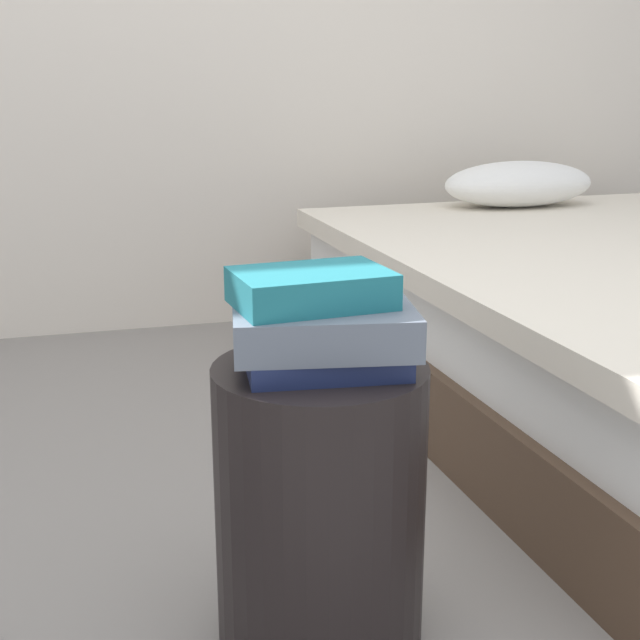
% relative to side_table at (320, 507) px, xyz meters
% --- Properties ---
extents(ground_plane, '(8.00, 8.00, 0.00)m').
position_rel_side_table_xyz_m(ground_plane, '(0.00, 0.00, -0.24)').
color(ground_plane, gray).
extents(side_table, '(0.34, 0.34, 0.48)m').
position_rel_side_table_xyz_m(side_table, '(0.00, 0.00, 0.00)').
color(side_table, black).
rests_on(side_table, ground_plane).
extents(book_navy, '(0.26, 0.22, 0.03)m').
position_rel_side_table_xyz_m(book_navy, '(0.01, -0.00, 0.26)').
color(book_navy, '#19234C').
rests_on(book_navy, side_table).
extents(book_slate, '(0.30, 0.25, 0.06)m').
position_rel_side_table_xyz_m(book_slate, '(0.01, 0.00, 0.30)').
color(book_slate, slate).
rests_on(book_slate, book_navy).
extents(book_teal, '(0.24, 0.18, 0.05)m').
position_rel_side_table_xyz_m(book_teal, '(-0.01, 0.01, 0.36)').
color(book_teal, '#1E727F').
rests_on(book_teal, book_slate).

